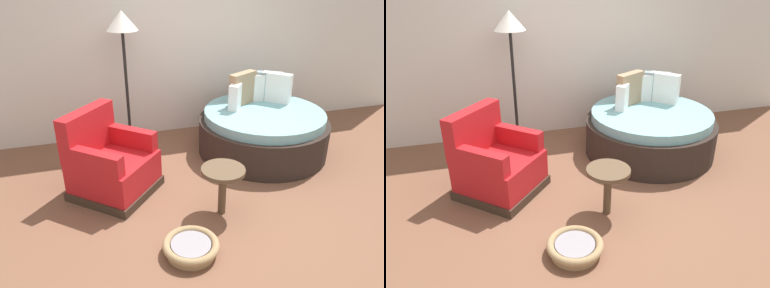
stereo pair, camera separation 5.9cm
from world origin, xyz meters
The scene contains 7 objects.
ground_plane centered at (0.00, 0.00, -0.01)m, with size 8.00×8.00×0.02m, color brown.
back_wall centered at (0.00, 2.06, 1.45)m, with size 8.00×0.12×2.90m, color silver.
round_daybed centered at (0.97, 0.97, 0.31)m, with size 1.72×1.72×1.02m.
red_armchair centered at (-1.09, 0.51, 0.33)m, with size 1.13×1.13×0.94m.
pet_basket centered at (-0.53, -0.73, 0.07)m, with size 0.51×0.51×0.13m.
side_table centered at (-0.05, -0.23, 0.43)m, with size 0.44×0.44×0.52m.
floor_lamp centered at (-0.72, 1.64, 1.53)m, with size 0.40×0.40×1.82m.
Camera 2 is at (-1.20, -3.24, 2.35)m, focal length 35.26 mm.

